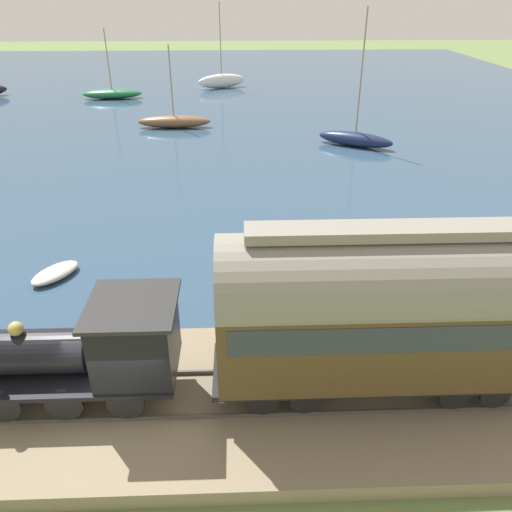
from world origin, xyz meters
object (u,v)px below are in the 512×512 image
at_px(sailboat_white, 222,81).
at_px(rowboat_off_pier, 437,263).
at_px(rowboat_far_out, 55,273).
at_px(passenger_coach, 382,306).
at_px(sailboat_brown, 174,121).
at_px(sailboat_green, 112,93).
at_px(sailboat_navy, 355,138).
at_px(steam_locomotive, 88,347).

bearing_deg(sailboat_white, rowboat_off_pier, 169.79).
bearing_deg(rowboat_far_out, passenger_coach, 179.43).
bearing_deg(sailboat_brown, sailboat_white, -10.65).
bearing_deg(sailboat_white, passenger_coach, 162.47).
height_order(sailboat_green, sailboat_white, sailboat_white).
bearing_deg(sailboat_navy, sailboat_green, 79.67).
xyz_separation_m(sailboat_navy, rowboat_off_pier, (-16.95, 0.31, -0.38)).
height_order(steam_locomotive, sailboat_white, sailboat_white).
bearing_deg(sailboat_brown, rowboat_off_pier, -150.07).
bearing_deg(sailboat_green, passenger_coach, -163.52).
bearing_deg(sailboat_green, rowboat_far_out, -175.62).
bearing_deg(passenger_coach, sailboat_white, 6.08).
xyz_separation_m(rowboat_far_out, rowboat_off_pier, (0.30, -14.94, -0.04)).
bearing_deg(rowboat_far_out, steam_locomotive, 148.48).
relative_size(sailboat_white, rowboat_far_out, 3.72).
xyz_separation_m(sailboat_green, sailboat_white, (5.37, -10.68, 0.28)).
relative_size(steam_locomotive, sailboat_white, 0.70).
bearing_deg(steam_locomotive, sailboat_white, -2.62).
height_order(steam_locomotive, rowboat_off_pier, steam_locomotive).
relative_size(sailboat_brown, sailboat_white, 0.72).
distance_m(steam_locomotive, sailboat_brown, 29.92).
bearing_deg(sailboat_green, sailboat_white, -67.48).
bearing_deg(passenger_coach, sailboat_green, 20.65).
bearing_deg(sailboat_brown, passenger_coach, -163.98).
distance_m(passenger_coach, sailboat_navy, 24.79).
relative_size(passenger_coach, rowboat_far_out, 3.63).
xyz_separation_m(sailboat_brown, sailboat_white, (17.14, -3.34, 0.27)).
bearing_deg(rowboat_off_pier, rowboat_far_out, 42.31).
xyz_separation_m(steam_locomotive, rowboat_far_out, (6.93, 3.31, -1.90)).
xyz_separation_m(steam_locomotive, passenger_coach, (0.00, -7.16, 1.02)).
bearing_deg(steam_locomotive, rowboat_off_pier, -58.11).
bearing_deg(passenger_coach, rowboat_far_out, 56.51).
bearing_deg(rowboat_off_pier, passenger_coach, 99.45).
bearing_deg(passenger_coach, sailboat_brown, 15.62).
xyz_separation_m(passenger_coach, rowboat_off_pier, (7.23, -4.47, -2.96)).
bearing_deg(steam_locomotive, sailboat_navy, -26.27).
height_order(sailboat_navy, rowboat_far_out, sailboat_navy).
relative_size(sailboat_brown, rowboat_off_pier, 2.22).
relative_size(sailboat_green, sailboat_navy, 0.73).
distance_m(sailboat_white, sailboat_navy, 24.81).
xyz_separation_m(steam_locomotive, sailboat_brown, (29.85, 1.19, -1.61)).
distance_m(sailboat_brown, rowboat_off_pier, 26.00).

